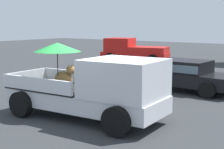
# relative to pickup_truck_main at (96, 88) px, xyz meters

# --- Properties ---
(ground_plane) EXTENTS (80.00, 80.00, 0.00)m
(ground_plane) POSITION_rel_pickup_truck_main_xyz_m (-0.43, -0.02, -0.99)
(ground_plane) COLOR #2D3033
(pickup_truck_main) EXTENTS (5.15, 2.50, 2.30)m
(pickup_truck_main) POSITION_rel_pickup_truck_main_xyz_m (0.00, 0.00, 0.00)
(pickup_truck_main) COLOR black
(pickup_truck_main) RESTS_ON ground
(pickup_truck_red) EXTENTS (5.08, 3.01, 1.80)m
(pickup_truck_red) POSITION_rel_pickup_truck_main_xyz_m (-7.21, 13.22, -0.12)
(pickup_truck_red) COLOR black
(pickup_truck_red) RESTS_ON ground
(parked_sedan_near) EXTENTS (4.36, 2.10, 1.33)m
(parked_sedan_near) POSITION_rel_pickup_truck_main_xyz_m (0.28, 5.75, -0.25)
(parked_sedan_near) COLOR black
(parked_sedan_near) RESTS_ON ground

